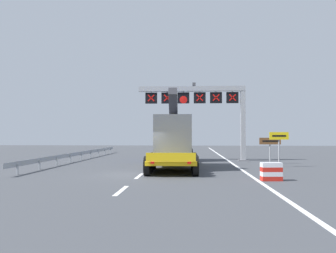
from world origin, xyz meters
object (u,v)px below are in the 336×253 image
object	(u,v)px
tourist_info_sign_brown	(270,144)
crash_barrier_striped	(271,172)
exit_sign_yellow	(279,141)
heavy_haul_truck_yellow	(174,139)
overhead_lane_gantry	(204,101)

from	to	relation	value
tourist_info_sign_brown	crash_barrier_striped	distance (m)	10.80
tourist_info_sign_brown	exit_sign_yellow	bearing A→B (deg)	-89.99
heavy_haul_truck_yellow	exit_sign_yellow	xyz separation A→B (m)	(7.48, -1.41, -0.13)
overhead_lane_gantry	tourist_info_sign_brown	xyz separation A→B (m)	(5.01, -3.22, -3.72)
overhead_lane_gantry	exit_sign_yellow	bearing A→B (deg)	-50.28
heavy_haul_truck_yellow	exit_sign_yellow	world-z (taller)	heavy_haul_truck_yellow
heavy_haul_truck_yellow	crash_barrier_striped	size ratio (longest dim) A/B	13.52
overhead_lane_gantry	tourist_info_sign_brown	bearing A→B (deg)	-32.73
crash_barrier_striped	exit_sign_yellow	bearing A→B (deg)	73.53
overhead_lane_gantry	heavy_haul_truck_yellow	size ratio (longest dim) A/B	0.69
heavy_haul_truck_yellow	crash_barrier_striped	xyz separation A→B (m)	(5.21, -9.09, -1.54)
heavy_haul_truck_yellow	exit_sign_yellow	bearing A→B (deg)	-10.67
heavy_haul_truck_yellow	tourist_info_sign_brown	world-z (taller)	heavy_haul_truck_yellow
overhead_lane_gantry	exit_sign_yellow	distance (m)	8.57
overhead_lane_gantry	crash_barrier_striped	bearing A→B (deg)	-78.69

